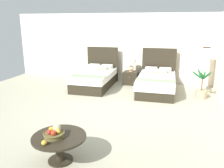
# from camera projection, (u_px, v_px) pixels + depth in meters

# --- Properties ---
(ground_plane) EXTENTS (9.53, 10.22, 0.02)m
(ground_plane) POSITION_uv_depth(u_px,v_px,m) (106.00, 111.00, 5.94)
(ground_plane) COLOR #A5A189
(wall_back) EXTENTS (9.53, 0.12, 2.51)m
(wall_back) POSITION_uv_depth(u_px,v_px,m) (133.00, 48.00, 8.68)
(wall_back) COLOR silver
(wall_back) RESTS_ON ground
(bed_near_window) EXTENTS (1.24, 2.10, 1.29)m
(bed_near_window) POSITION_uv_depth(u_px,v_px,m) (95.00, 78.00, 8.08)
(bed_near_window) COLOR black
(bed_near_window) RESTS_ON ground
(bed_near_corner) EXTENTS (1.23, 2.12, 1.31)m
(bed_near_corner) POSITION_uv_depth(u_px,v_px,m) (157.00, 82.00, 7.51)
(bed_near_corner) COLOR black
(bed_near_corner) RESTS_ON ground
(nightstand) EXTENTS (0.51, 0.49, 0.47)m
(nightstand) POSITION_uv_depth(u_px,v_px,m) (131.00, 78.00, 8.42)
(nightstand) COLOR black
(nightstand) RESTS_ON ground
(table_lamp) EXTENTS (0.33, 0.33, 0.44)m
(table_lamp) POSITION_uv_depth(u_px,v_px,m) (131.00, 64.00, 8.31)
(table_lamp) COLOR #D8A983
(table_lamp) RESTS_ON nightstand
(coffee_table) EXTENTS (0.87, 0.87, 0.45)m
(coffee_table) POSITION_uv_depth(u_px,v_px,m) (59.00, 142.00, 3.73)
(coffee_table) COLOR black
(coffee_table) RESTS_ON ground
(fruit_bowl) EXTENTS (0.34, 0.34, 0.19)m
(fruit_bowl) POSITION_uv_depth(u_px,v_px,m) (54.00, 133.00, 3.66)
(fruit_bowl) COLOR brown
(fruit_bowl) RESTS_ON coffee_table
(loose_apple) EXTENTS (0.08, 0.08, 0.08)m
(loose_apple) POSITION_uv_depth(u_px,v_px,m) (44.00, 143.00, 3.41)
(loose_apple) COLOR gold
(loose_apple) RESTS_ON coffee_table
(floor_lamp_corner) EXTENTS (0.23, 0.23, 1.43)m
(floor_lamp_corner) POSITION_uv_depth(u_px,v_px,m) (204.00, 69.00, 7.51)
(floor_lamp_corner) COLOR #3C2D23
(floor_lamp_corner) RESTS_ON ground
(potted_palm) EXTENTS (0.58, 0.50, 0.89)m
(potted_palm) POSITION_uv_depth(u_px,v_px,m) (201.00, 90.00, 6.86)
(potted_palm) COLOR gray
(potted_palm) RESTS_ON ground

